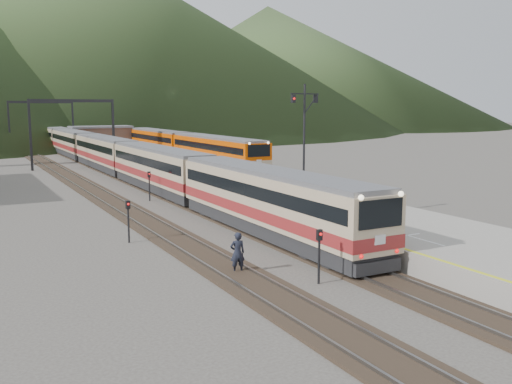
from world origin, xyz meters
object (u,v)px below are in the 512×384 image
main_train (105,153)px  worker (237,253)px  second_train (184,146)px  signal_mast (304,133)px

main_train → worker: (-4.77, -43.52, -0.99)m
second_train → worker: (-16.27, -48.64, -1.16)m
main_train → signal_mast: size_ratio=12.50×
main_train → second_train: 12.59m
main_train → second_train: bearing=24.0°
main_train → worker: main_train is taller
worker → second_train: bearing=-99.1°
second_train → worker: second_train is taller
second_train → signal_mast: size_ratio=5.45×
main_train → signal_mast: 35.61m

